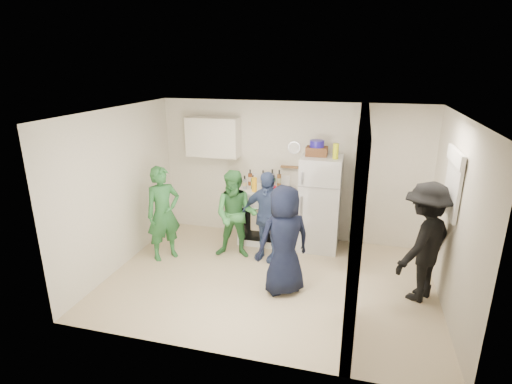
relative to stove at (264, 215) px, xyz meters
The scene contains 36 objects.
floor 1.52m from the stove, 73.11° to the right, with size 4.80×4.80×0.00m, color tan.
wall_back 0.92m from the stove, 38.42° to the left, with size 4.80×4.80×0.00m, color silver.
wall_front 3.19m from the stove, 82.28° to the right, with size 4.80×4.80×0.00m, color silver.
wall_left 2.52m from the stove, 145.37° to the right, with size 3.40×3.40×0.00m, color silver.
wall_right 3.22m from the stove, 25.94° to the right, with size 3.40×3.40×0.00m, color silver.
ceiling 2.46m from the stove, 73.11° to the right, with size 4.80×4.80×0.00m, color white.
partition_pier_back 1.80m from the stove, ahead, with size 0.12×1.20×2.50m, color silver.
partition_pier_front 3.05m from the stove, 56.80° to the right, with size 0.12×1.20×2.50m, color silver.
partition_header 2.78m from the stove, 40.29° to the right, with size 0.12×1.00×0.40m, color silver.
stove is the anchor object (origin of this frame).
upper_cabinet 1.68m from the stove, behind, with size 0.95×0.34×0.70m, color silver.
fridge 1.04m from the stove, ahead, with size 0.68×0.66×1.64m, color silver.
wicker_basket 1.51m from the stove, ahead, with size 0.35×0.25×0.15m, color brown.
blue_bowl 1.62m from the stove, ahead, with size 0.24×0.24×0.11m, color #201591.
yellow_cup_stack_top 1.76m from the stove, ahead, with size 0.09×0.09×0.25m, color #D9E613.
wall_clock 1.32m from the stove, 33.63° to the left, with size 0.22×0.22×0.03m, color white.
spice_shelf 0.99m from the stove, 33.94° to the left, with size 0.35×0.08×0.03m, color olive.
nook_window 3.24m from the stove, 22.71° to the right, with size 0.03×0.70×0.80m, color black.
nook_window_frame 3.23m from the stove, 22.82° to the right, with size 0.04×0.76×0.86m, color white.
nook_valance 3.35m from the stove, 23.00° to the right, with size 0.04×0.82×0.18m, color white.
yellow_cup_stack_stove 0.68m from the stove, 118.61° to the right, with size 0.09×0.09×0.25m, color #FEAF15.
red_cup 0.64m from the stove, 42.27° to the right, with size 0.09×0.09×0.12m, color red.
person_green_left 1.81m from the stove, 143.21° to the right, with size 0.57×0.38×1.57m, color #2C6E39.
person_green_center 0.83m from the stove, 112.10° to the right, with size 0.72×0.56×1.49m, color #3D873B.
person_denim 0.75m from the stove, 73.01° to the right, with size 0.88×0.37×1.50m, color navy.
person_navy 1.75m from the stove, 67.09° to the right, with size 0.77×0.50×1.57m, color black.
person_nook 2.84m from the stove, 26.78° to the right, with size 1.08×0.62×1.67m, color black.
bottle_a 0.72m from the stove, 156.45° to the left, with size 0.08×0.08×0.29m, color brown.
bottle_b 0.66m from the stove, 155.14° to the right, with size 0.07×0.07×0.25m, color #194918.
bottle_c 0.67m from the stove, 109.67° to the left, with size 0.08×0.08×0.28m, color #A0A9AE.
bottle_d 0.65m from the stove, 66.21° to the right, with size 0.08×0.08×0.28m, color brown.
bottle_e 0.69m from the stove, 62.11° to the left, with size 0.08×0.08×0.31m, color #A8ACBB.
bottle_f 0.65m from the stove, ahead, with size 0.06×0.06×0.25m, color #14381D.
bottle_g 0.72m from the stove, 27.89° to the left, with size 0.07×0.07×0.32m, color brown.
bottle_h 0.71m from the stove, 158.04° to the right, with size 0.07×0.07×0.24m, color #94969E.
bottle_i 0.65m from the stove, 72.56° to the left, with size 0.07×0.07×0.27m, color #4E190D.
Camera 1 is at (1.16, -5.18, 3.13)m, focal length 28.00 mm.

